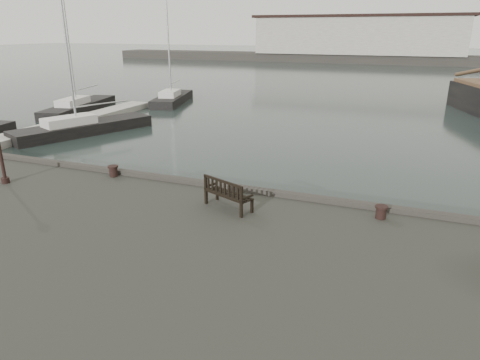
# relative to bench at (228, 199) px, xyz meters

# --- Properties ---
(ground) EXTENTS (400.00, 400.00, 0.00)m
(ground) POSITION_rel_bench_xyz_m (0.44, 1.87, -1.88)
(ground) COLOR black
(ground) RESTS_ON ground
(pontoon) EXTENTS (2.00, 24.00, 0.50)m
(pontoon) POSITION_rel_bench_xyz_m (-19.56, 11.87, -1.63)
(pontoon) COLOR beige
(pontoon) RESTS_ON ground
(breakwater) EXTENTS (140.00, 9.50, 12.20)m
(breakwater) POSITION_rel_bench_xyz_m (-4.12, 93.87, 2.41)
(breakwater) COLOR #383530
(breakwater) RESTS_ON ground
(bench) EXTENTS (1.86, 1.23, 1.01)m
(bench) POSITION_rel_bench_xyz_m (0.00, 0.00, 0.00)
(bench) COLOR black
(bench) RESTS_ON quay
(bollard_left) EXTENTS (0.53, 0.53, 0.44)m
(bollard_left) POSITION_rel_bench_xyz_m (-5.63, 1.37, -0.10)
(bollard_left) COLOR black
(bollard_left) RESTS_ON quay
(bollard_right) EXTENTS (0.46, 0.46, 0.42)m
(bollard_right) POSITION_rel_bench_xyz_m (4.80, 1.02, -0.11)
(bollard_right) COLOR black
(bollard_right) RESTS_ON quay
(yacht_b) EXTENTS (4.52, 10.76, 13.83)m
(yacht_b) POSITION_rel_bench_xyz_m (-23.35, 19.61, -1.64)
(yacht_b) COLOR black
(yacht_b) RESTS_ON ground
(yacht_c) EXTENTS (6.19, 10.31, 13.59)m
(yacht_c) POSITION_rel_bench_xyz_m (-16.74, 12.42, -1.64)
(yacht_c) COLOR black
(yacht_c) RESTS_ON ground
(yacht_d) EXTENTS (4.59, 9.20, 11.27)m
(yacht_d) POSITION_rel_bench_xyz_m (-17.80, 27.19, -1.65)
(yacht_d) COLOR black
(yacht_d) RESTS_ON ground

